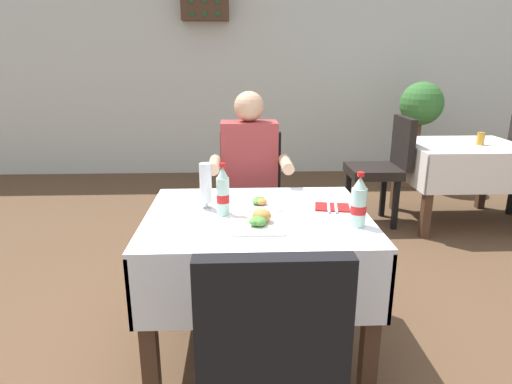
{
  "coord_description": "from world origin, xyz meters",
  "views": [
    {
      "loc": [
        -0.13,
        -1.86,
        1.45
      ],
      "look_at": [
        -0.04,
        0.24,
        0.81
      ],
      "focal_mm": 30.8,
      "sensor_mm": 36.0,
      "label": 1
    }
  ],
  "objects": [
    {
      "name": "background_table_tumbler",
      "position": [
        1.99,
        1.85,
        0.79
      ],
      "size": [
        0.06,
        0.06,
        0.11
      ],
      "primitive_type": "cylinder",
      "color": "#C68928",
      "rests_on": "background_dining_table"
    },
    {
      "name": "plate_far_diner",
      "position": [
        -0.03,
        0.27,
        0.74
      ],
      "size": [
        0.23,
        0.23,
        0.04
      ],
      "color": "white",
      "rests_on": "main_dining_table"
    },
    {
      "name": "cola_bottle_secondary",
      "position": [
        0.4,
        -0.04,
        0.84
      ],
      "size": [
        0.07,
        0.07,
        0.25
      ],
      "color": "silver",
      "rests_on": "main_dining_table"
    },
    {
      "name": "back_wall",
      "position": [
        0.0,
        3.91,
        1.37
      ],
      "size": [
        11.0,
        0.12,
        2.74
      ],
      "primitive_type": "cube",
      "color": "silver",
      "rests_on": "ground"
    },
    {
      "name": "seated_diner_far",
      "position": [
        -0.05,
        0.87,
        0.71
      ],
      "size": [
        0.5,
        0.46,
        1.26
      ],
      "color": "#282D42",
      "rests_on": "ground"
    },
    {
      "name": "napkin_cutlery_set",
      "position": [
        0.34,
        0.21,
        0.74
      ],
      "size": [
        0.19,
        0.2,
        0.01
      ],
      "color": "maroon",
      "rests_on": "main_dining_table"
    },
    {
      "name": "background_chair_left",
      "position": [
        1.17,
        1.91,
        0.55
      ],
      "size": [
        0.5,
        0.44,
        0.97
      ],
      "color": "black",
      "rests_on": "ground"
    },
    {
      "name": "cola_bottle_primary",
      "position": [
        -0.2,
        0.14,
        0.84
      ],
      "size": [
        0.06,
        0.06,
        0.25
      ],
      "color": "silver",
      "rests_on": "main_dining_table"
    },
    {
      "name": "potted_plant_corner",
      "position": [
        1.96,
        3.09,
        0.81
      ],
      "size": [
        0.48,
        0.48,
        1.21
      ],
      "color": "brown",
      "rests_on": "ground"
    },
    {
      "name": "wall_bottle_rack",
      "position": [
        -0.49,
        3.74,
        2.1
      ],
      "size": [
        0.56,
        0.21,
        0.42
      ],
      "color": "#472D1E"
    },
    {
      "name": "chair_far_diner_seat",
      "position": [
        -0.04,
        0.98,
        0.55
      ],
      "size": [
        0.44,
        0.5,
        0.97
      ],
      "color": "black",
      "rests_on": "ground"
    },
    {
      "name": "background_dining_table",
      "position": [
        1.88,
        1.91,
        0.55
      ],
      "size": [
        1.0,
        0.85,
        0.73
      ],
      "color": "white",
      "rests_on": "ground"
    },
    {
      "name": "main_dining_table",
      "position": [
        -0.04,
        0.14,
        0.56
      ],
      "size": [
        1.07,
        0.89,
        0.73
      ],
      "color": "white",
      "rests_on": "ground"
    },
    {
      "name": "beer_glass_left",
      "position": [
        -0.29,
        0.23,
        0.85
      ],
      "size": [
        0.07,
        0.07,
        0.23
      ],
      "color": "white",
      "rests_on": "main_dining_table"
    },
    {
      "name": "ground_plane",
      "position": [
        0.0,
        0.0,
        0.0
      ],
      "size": [
        11.0,
        11.0,
        0.0
      ],
      "primitive_type": "plane",
      "color": "brown"
    },
    {
      "name": "plate_near_camera",
      "position": [
        -0.04,
        -0.03,
        0.75
      ],
      "size": [
        0.23,
        0.23,
        0.07
      ],
      "color": "white",
      "rests_on": "main_dining_table"
    },
    {
      "name": "chair_near_camera_side",
      "position": [
        -0.04,
        -0.7,
        0.55
      ],
      "size": [
        0.44,
        0.5,
        0.97
      ],
      "color": "black",
      "rests_on": "ground"
    }
  ]
}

